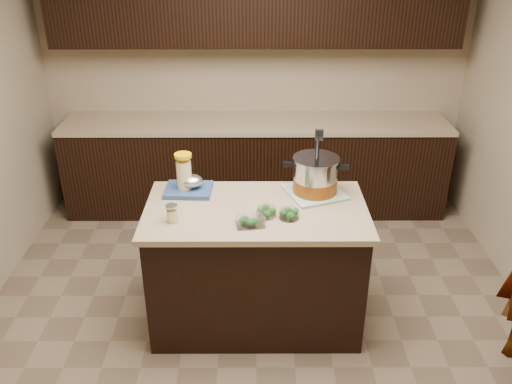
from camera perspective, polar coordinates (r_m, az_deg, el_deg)
ground_plane at (r=4.04m, az=0.00°, el=-13.00°), size 4.00×4.00×0.00m
room_shell at (r=3.23m, az=0.00°, el=11.08°), size 4.04×4.04×2.72m
back_cabinets at (r=5.12m, az=-0.06°, el=8.03°), size 3.60×0.63×2.33m
island at (r=3.77m, az=0.00°, el=-7.72°), size 1.46×0.81×0.90m
dish_towel at (r=3.74m, az=6.18°, el=-0.04°), size 0.46×0.46×0.02m
stock_pot at (r=3.69m, az=6.26°, el=1.55°), size 0.45×0.35×0.45m
lemonade_pitcher at (r=3.72m, az=-7.58°, el=1.79°), size 0.13×0.13×0.28m
mason_jar at (r=3.40m, az=-8.84°, el=-2.28°), size 0.10×0.10×0.12m
broccoli_tub_left at (r=3.44m, az=1.12°, el=-2.13°), size 0.15×0.15×0.06m
broccoli_tub_right at (r=3.42m, az=3.50°, el=-2.34°), size 0.15×0.15×0.06m
broccoli_tub_rect at (r=3.34m, az=-0.63°, el=-3.06°), size 0.19×0.15×0.06m
blue_tray at (r=3.76m, az=-7.01°, el=0.57°), size 0.33×0.27×0.12m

